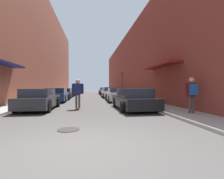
{
  "coord_description": "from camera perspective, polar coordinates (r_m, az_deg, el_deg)",
  "views": [
    {
      "loc": [
        0.22,
        -3.93,
        1.37
      ],
      "look_at": [
        1.98,
        9.96,
        1.17
      ],
      "focal_mm": 28.0,
      "sensor_mm": 36.0,
      "label": 1
    }
  ],
  "objects": [
    {
      "name": "ground",
      "position": [
        22.61,
        -7.78,
        -2.67
      ],
      "size": [
        102.52,
        102.52,
        0.0
      ],
      "primitive_type": "plane",
      "color": "#4C4947"
    },
    {
      "name": "curb_strip_left",
      "position": [
        27.73,
        -17.71,
        -1.94
      ],
      "size": [
        1.8,
        46.6,
        0.12
      ],
      "color": "#A3A099",
      "rests_on": "ground"
    },
    {
      "name": "curb_strip_right",
      "position": [
        27.65,
        2.36,
        -1.91
      ],
      "size": [
        1.8,
        46.6,
        0.12
      ],
      "color": "#A3A099",
      "rests_on": "ground"
    },
    {
      "name": "building_row_left",
      "position": [
        28.94,
        -23.56,
        12.14
      ],
      "size": [
        4.9,
        46.6,
        14.18
      ],
      "color": "brown",
      "rests_on": "ground"
    },
    {
      "name": "building_row_right",
      "position": [
        28.44,
        8.19,
        7.54
      ],
      "size": [
        4.9,
        46.6,
        9.42
      ],
      "color": "brown",
      "rests_on": "ground"
    },
    {
      "name": "parked_car_left_0",
      "position": [
        11.41,
        -22.66,
        -3.0
      ],
      "size": [
        1.88,
        4.44,
        1.27
      ],
      "color": "#232326",
      "rests_on": "ground"
    },
    {
      "name": "parked_car_left_1",
      "position": [
        17.19,
        -17.42,
        -1.71
      ],
      "size": [
        1.91,
        4.85,
        1.28
      ],
      "color": "navy",
      "rests_on": "ground"
    },
    {
      "name": "parked_car_left_2",
      "position": [
        22.65,
        -15.34,
        -1.21
      ],
      "size": [
        2.04,
        4.8,
        1.2
      ],
      "color": "black",
      "rests_on": "ground"
    },
    {
      "name": "parked_car_left_3",
      "position": [
        28.68,
        -13.21,
        -0.79
      ],
      "size": [
        2.04,
        4.33,
        1.2
      ],
      "color": "black",
      "rests_on": "ground"
    },
    {
      "name": "parked_car_right_0",
      "position": [
        10.79,
        6.99,
        -3.21
      ],
      "size": [
        2.04,
        4.7,
        1.28
      ],
      "color": "black",
      "rests_on": "ground"
    },
    {
      "name": "parked_car_right_1",
      "position": [
        16.86,
        1.63,
        -1.7
      ],
      "size": [
        1.97,
        4.82,
        1.28
      ],
      "color": "silver",
      "rests_on": "ground"
    },
    {
      "name": "parked_car_right_2",
      "position": [
        22.61,
        -0.76,
        -1.04
      ],
      "size": [
        1.98,
        4.43,
        1.35
      ],
      "color": "silver",
      "rests_on": "ground"
    },
    {
      "name": "parked_car_right_3",
      "position": [
        27.49,
        -1.59,
        -0.8
      ],
      "size": [
        1.99,
        4.2,
        1.22
      ],
      "color": "silver",
      "rests_on": "ground"
    },
    {
      "name": "parked_car_right_4",
      "position": [
        32.66,
        -2.46,
        -0.49
      ],
      "size": [
        2.04,
        4.62,
        1.29
      ],
      "color": "navy",
      "rests_on": "ground"
    },
    {
      "name": "skateboarder",
      "position": [
        11.0,
        -11.12,
        -0.33
      ],
      "size": [
        0.72,
        0.78,
        1.86
      ],
      "color": "brown",
      "rests_on": "ground"
    },
    {
      "name": "manhole_cover",
      "position": [
        5.88,
        -14.06,
        -12.56
      ],
      "size": [
        0.7,
        0.7,
        0.02
      ],
      "color": "#332D28",
      "rests_on": "ground"
    },
    {
      "name": "traffic_light",
      "position": [
        28.49,
        3.3,
        2.77
      ],
      "size": [
        0.16,
        0.22,
        3.62
      ],
      "color": "#2D2D2D",
      "rests_on": "curb_strip_right"
    },
    {
      "name": "pedestrian",
      "position": [
        9.13,
        24.66,
        -0.4
      ],
      "size": [
        0.68,
        0.37,
        1.71
      ],
      "color": "#47423D",
      "rests_on": "curb_strip_right"
    }
  ]
}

